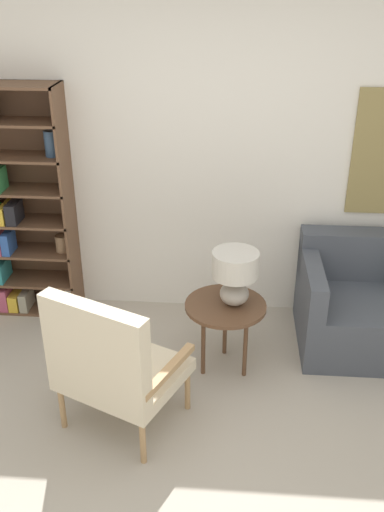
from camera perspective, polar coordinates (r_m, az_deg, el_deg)
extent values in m
plane|color=#B2A899|center=(3.27, -0.50, -23.52)|extent=(14.00, 14.00, 0.00)
cube|color=white|center=(4.28, 1.77, 10.97)|extent=(6.40, 0.06, 2.70)
cube|color=brown|center=(4.42, -12.21, 4.82)|extent=(0.02, 0.30, 1.81)
cube|color=brown|center=(4.97, -16.54, -4.74)|extent=(0.98, 0.30, 0.02)
cube|color=brown|center=(4.71, -17.36, 5.54)|extent=(0.98, 0.01, 1.81)
cube|color=brown|center=(4.84, -16.93, -2.16)|extent=(0.98, 0.30, 0.02)
cube|color=#B24C6B|center=(4.94, -18.02, -3.76)|extent=(0.08, 0.23, 0.19)
cube|color=gold|center=(4.92, -17.07, -4.07)|extent=(0.08, 0.24, 0.14)
cube|color=gray|center=(4.87, -16.21, -4.14)|extent=(0.06, 0.20, 0.15)
cylinder|color=white|center=(4.79, -12.07, -3.97)|extent=(0.07, 0.07, 0.19)
cube|color=brown|center=(4.73, -17.33, 0.56)|extent=(0.98, 0.30, 0.02)
cube|color=teal|center=(4.82, -18.41, -1.35)|extent=(0.06, 0.22, 0.16)
cube|color=brown|center=(4.63, -17.76, 3.40)|extent=(0.98, 0.30, 0.02)
cube|color=#B24C6B|center=(4.68, -18.63, 1.25)|extent=(0.06, 0.17, 0.15)
cube|color=#2D56A8|center=(4.65, -17.88, 1.34)|extent=(0.06, 0.17, 0.17)
cylinder|color=#8C6B4C|center=(4.57, -12.84, 1.26)|extent=(0.11, 0.11, 0.13)
cube|color=brown|center=(4.54, -18.21, 6.36)|extent=(0.98, 0.30, 0.02)
cube|color=gold|center=(4.59, -18.11, 4.21)|extent=(0.05, 0.25, 0.13)
cube|color=black|center=(4.53, -17.35, 4.20)|extent=(0.08, 0.19, 0.16)
cube|color=brown|center=(4.46, -18.68, 9.43)|extent=(0.98, 0.30, 0.02)
cube|color=#338C4C|center=(4.47, -18.68, 7.28)|extent=(0.05, 0.18, 0.17)
cylinder|color=#334C6B|center=(4.29, -13.89, 10.87)|extent=(0.10, 0.10, 0.19)
cylinder|color=tan|center=(3.68, -0.45, -13.17)|extent=(0.04, 0.04, 0.30)
cylinder|color=tan|center=(3.94, -7.97, -10.42)|extent=(0.04, 0.04, 0.30)
cylinder|color=tan|center=(3.36, -4.94, -18.03)|extent=(0.04, 0.04, 0.30)
cylinder|color=tan|center=(3.64, -12.85, -14.53)|extent=(0.04, 0.04, 0.30)
cube|color=beige|center=(3.52, -6.76, -11.58)|extent=(0.85, 0.81, 0.08)
cube|color=beige|center=(3.17, -9.65, -9.32)|extent=(0.64, 0.37, 0.57)
cube|color=tan|center=(3.30, -2.38, -11.37)|extent=(0.27, 0.50, 0.04)
cube|color=tan|center=(3.60, -10.97, -8.21)|extent=(0.27, 0.50, 0.04)
cube|color=#474C56|center=(4.16, 11.90, -2.20)|extent=(0.12, 0.82, 0.26)
cylinder|color=brown|center=(3.83, 3.37, -4.99)|extent=(0.55, 0.55, 0.02)
cylinder|color=brown|center=(4.10, 3.33, -6.85)|extent=(0.03, 0.03, 0.49)
cylinder|color=brown|center=(3.90, 1.13, -8.77)|extent=(0.03, 0.03, 0.49)
cylinder|color=brown|center=(3.90, 5.35, -8.92)|extent=(0.03, 0.03, 0.49)
ellipsoid|color=#A59E93|center=(3.79, 4.25, -3.77)|extent=(0.19, 0.19, 0.15)
cylinder|color=tan|center=(3.74, 4.31, -2.35)|extent=(0.02, 0.02, 0.06)
cylinder|color=beige|center=(3.68, 4.37, -0.82)|extent=(0.31, 0.31, 0.17)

